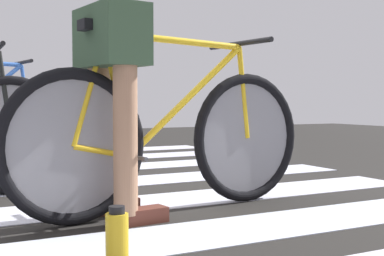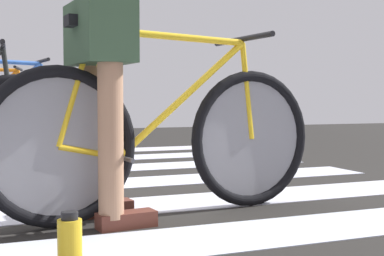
% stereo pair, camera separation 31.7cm
% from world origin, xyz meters
% --- Properties ---
extents(crosswalk_markings, '(5.35, 5.78, 0.00)m').
position_xyz_m(crosswalk_markings, '(0.01, -0.16, 0.02)').
color(crosswalk_markings, silver).
rests_on(crosswalk_markings, ground).
extents(bicycle_1_of_4, '(1.73, 0.52, 0.93)m').
position_xyz_m(bicycle_1_of_4, '(0.74, -0.84, 0.41)').
color(bicycle_1_of_4, black).
rests_on(bicycle_1_of_4, ground).
extents(cyclist_1_of_4, '(0.35, 0.43, 1.00)m').
position_xyz_m(cyclist_1_of_4, '(0.43, -0.87, 0.67)').
color(cyclist_1_of_4, '#A87A5B').
rests_on(cyclist_1_of_4, ground).
extents(water_bottle, '(0.07, 0.07, 0.23)m').
position_xyz_m(water_bottle, '(0.16, -1.68, 0.13)').
color(water_bottle, gold).
rests_on(water_bottle, ground).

